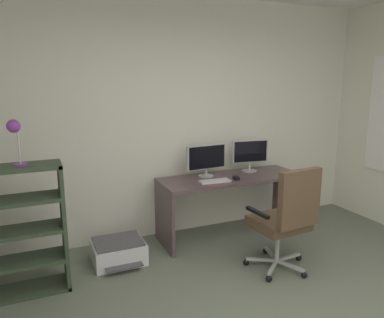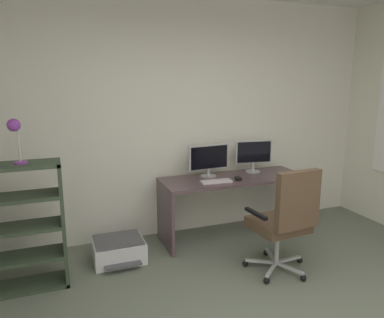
{
  "view_description": "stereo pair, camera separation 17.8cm",
  "coord_description": "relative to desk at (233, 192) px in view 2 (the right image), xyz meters",
  "views": [
    {
      "loc": [
        -1.54,
        -1.56,
        1.83
      ],
      "look_at": [
        -0.09,
        1.77,
        1.05
      ],
      "focal_mm": 34.59,
      "sensor_mm": 36.0,
      "label": 1
    },
    {
      "loc": [
        -1.38,
        -1.63,
        1.83
      ],
      "look_at": [
        -0.09,
        1.77,
        1.05
      ],
      "focal_mm": 34.59,
      "sensor_mm": 36.0,
      "label": 2
    }
  ],
  "objects": [
    {
      "name": "wall_back",
      "position": [
        -0.54,
        0.43,
        0.83
      ],
      "size": [
        5.03,
        0.1,
        2.76
      ],
      "primitive_type": "cube",
      "color": "silver",
      "rests_on": "ground"
    },
    {
      "name": "desk",
      "position": [
        0.0,
        0.0,
        0.0
      ],
      "size": [
        1.69,
        0.59,
        0.73
      ],
      "color": "#554044",
      "rests_on": "ground"
    },
    {
      "name": "monitor_main",
      "position": [
        -0.26,
        0.13,
        0.39
      ],
      "size": [
        0.5,
        0.18,
        0.37
      ],
      "color": "#B2B5B7",
      "rests_on": "desk"
    },
    {
      "name": "monitor_secondary",
      "position": [
        0.33,
        0.13,
        0.41
      ],
      "size": [
        0.46,
        0.18,
        0.39
      ],
      "color": "#B2B5B7",
      "rests_on": "desk"
    },
    {
      "name": "keyboard",
      "position": [
        -0.28,
        -0.13,
        0.19
      ],
      "size": [
        0.35,
        0.15,
        0.02
      ],
      "primitive_type": "cube",
      "rotation": [
        0.0,
        0.0,
        -0.07
      ],
      "color": "silver",
      "rests_on": "desk"
    },
    {
      "name": "computer_mouse",
      "position": [
        -0.01,
        -0.14,
        0.19
      ],
      "size": [
        0.08,
        0.11,
        0.03
      ],
      "primitive_type": "cube",
      "rotation": [
        0.0,
        0.0,
        -0.26
      ],
      "color": "black",
      "rests_on": "desk"
    },
    {
      "name": "office_chair",
      "position": [
        0.05,
        -0.97,
        0.03
      ],
      "size": [
        0.62,
        0.63,
        1.05
      ],
      "color": "#B7BABC",
      "rests_on": "ground"
    },
    {
      "name": "desk_lamp",
      "position": [
        -2.21,
        -0.36,
        0.87
      ],
      "size": [
        0.13,
        0.11,
        0.38
      ],
      "color": "purple",
      "rests_on": "bookshelf"
    },
    {
      "name": "printer",
      "position": [
        -1.37,
        -0.13,
        -0.43
      ],
      "size": [
        0.51,
        0.51,
        0.23
      ],
      "color": "silver",
      "rests_on": "ground"
    }
  ]
}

